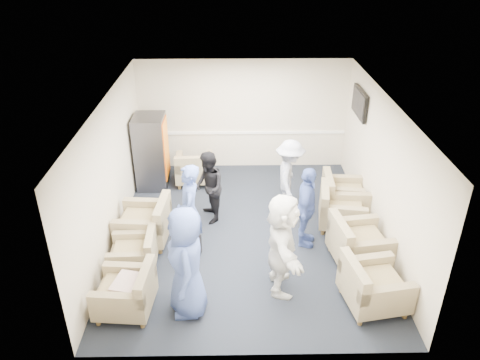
{
  "coord_description": "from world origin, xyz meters",
  "views": [
    {
      "loc": [
        -0.26,
        -7.63,
        5.29
      ],
      "look_at": [
        -0.12,
        0.2,
        1.08
      ],
      "focal_mm": 35.0,
      "sensor_mm": 36.0,
      "label": 1
    }
  ],
  "objects_px": {
    "armchair_corner": "(194,170)",
    "vending_machine": "(152,152)",
    "person_front_left": "(186,263)",
    "armchair_right_far": "(342,197)",
    "person_mid_right": "(306,207)",
    "person_mid_left": "(190,211)",
    "armchair_left_near": "(128,293)",
    "person_back_right": "(289,177)",
    "armchair_left_mid": "(136,255)",
    "armchair_right_near": "(371,287)",
    "armchair_left_far": "(147,224)",
    "person_back_left": "(208,188)",
    "person_front_right": "(282,244)",
    "armchair_right_midfar": "(339,210)",
    "armchair_right_midnear": "(356,244)"
  },
  "relations": [
    {
      "from": "armchair_left_far",
      "to": "vending_machine",
      "type": "relative_size",
      "value": 0.59
    },
    {
      "from": "armchair_left_mid",
      "to": "person_back_left",
      "type": "bearing_deg",
      "value": 140.41
    },
    {
      "from": "person_mid_right",
      "to": "person_front_right",
      "type": "bearing_deg",
      "value": 169.45
    },
    {
      "from": "vending_machine",
      "to": "person_front_left",
      "type": "height_order",
      "value": "person_front_left"
    },
    {
      "from": "person_back_left",
      "to": "armchair_corner",
      "type": "bearing_deg",
      "value": -179.27
    },
    {
      "from": "person_front_left",
      "to": "person_back_right",
      "type": "height_order",
      "value": "person_front_left"
    },
    {
      "from": "person_mid_right",
      "to": "armchair_right_midnear",
      "type": "bearing_deg",
      "value": -110.56
    },
    {
      "from": "armchair_left_mid",
      "to": "person_mid_right",
      "type": "height_order",
      "value": "person_mid_right"
    },
    {
      "from": "armchair_corner",
      "to": "person_mid_left",
      "type": "distance_m",
      "value": 2.75
    },
    {
      "from": "person_front_right",
      "to": "person_front_left",
      "type": "bearing_deg",
      "value": 109.44
    },
    {
      "from": "person_back_right",
      "to": "person_mid_right",
      "type": "height_order",
      "value": "person_back_right"
    },
    {
      "from": "armchair_left_far",
      "to": "armchair_right_midnear",
      "type": "xyz_separation_m",
      "value": [
        3.81,
        -0.71,
        0.0
      ]
    },
    {
      "from": "person_back_right",
      "to": "person_front_left",
      "type": "bearing_deg",
      "value": 154.44
    },
    {
      "from": "armchair_corner",
      "to": "person_front_right",
      "type": "relative_size",
      "value": 0.5
    },
    {
      "from": "armchair_corner",
      "to": "armchair_right_near",
      "type": "bearing_deg",
      "value": 124.09
    },
    {
      "from": "armchair_corner",
      "to": "vending_machine",
      "type": "relative_size",
      "value": 0.53
    },
    {
      "from": "armchair_left_mid",
      "to": "vending_machine",
      "type": "distance_m",
      "value": 3.14
    },
    {
      "from": "person_mid_right",
      "to": "person_front_left",
      "type": "bearing_deg",
      "value": 144.17
    },
    {
      "from": "armchair_right_far",
      "to": "person_mid_right",
      "type": "xyz_separation_m",
      "value": [
        -0.94,
        -1.13,
        0.44
      ]
    },
    {
      "from": "person_mid_right",
      "to": "person_mid_left",
      "type": "bearing_deg",
      "value": 110.22
    },
    {
      "from": "armchair_left_far",
      "to": "person_back_right",
      "type": "relative_size",
      "value": 0.62
    },
    {
      "from": "armchair_right_midnear",
      "to": "armchair_right_midfar",
      "type": "bearing_deg",
      "value": -5.26
    },
    {
      "from": "armchair_left_near",
      "to": "armchair_right_far",
      "type": "height_order",
      "value": "armchair_right_far"
    },
    {
      "from": "armchair_right_midfar",
      "to": "person_mid_left",
      "type": "relative_size",
      "value": 0.58
    },
    {
      "from": "armchair_corner",
      "to": "person_mid_right",
      "type": "height_order",
      "value": "person_mid_right"
    },
    {
      "from": "person_front_left",
      "to": "person_back_right",
      "type": "xyz_separation_m",
      "value": [
        1.86,
        2.9,
        -0.11
      ]
    },
    {
      "from": "armchair_left_mid",
      "to": "armchair_right_near",
      "type": "distance_m",
      "value": 3.95
    },
    {
      "from": "armchair_right_near",
      "to": "person_mid_left",
      "type": "relative_size",
      "value": 0.59
    },
    {
      "from": "armchair_right_near",
      "to": "person_mid_left",
      "type": "xyz_separation_m",
      "value": [
        -2.92,
        1.45,
        0.52
      ]
    },
    {
      "from": "vending_machine",
      "to": "person_mid_left",
      "type": "relative_size",
      "value": 0.95
    },
    {
      "from": "armchair_right_midfar",
      "to": "armchair_right_far",
      "type": "relative_size",
      "value": 1.08
    },
    {
      "from": "person_front_left",
      "to": "person_mid_right",
      "type": "relative_size",
      "value": 1.15
    },
    {
      "from": "armchair_left_near",
      "to": "person_front_right",
      "type": "xyz_separation_m",
      "value": [
        2.4,
        0.49,
        0.55
      ]
    },
    {
      "from": "armchair_right_far",
      "to": "armchair_corner",
      "type": "distance_m",
      "value": 3.44
    },
    {
      "from": "armchair_corner",
      "to": "vending_machine",
      "type": "distance_m",
      "value": 1.07
    },
    {
      "from": "armchair_left_far",
      "to": "armchair_right_far",
      "type": "height_order",
      "value": "armchair_left_far"
    },
    {
      "from": "armchair_right_midfar",
      "to": "armchair_corner",
      "type": "relative_size",
      "value": 1.15
    },
    {
      "from": "armchair_left_far",
      "to": "armchair_left_near",
      "type": "bearing_deg",
      "value": 4.71
    },
    {
      "from": "vending_machine",
      "to": "person_mid_right",
      "type": "relative_size",
      "value": 1.06
    },
    {
      "from": "person_front_left",
      "to": "armchair_right_far",
      "type": "bearing_deg",
      "value": 126.25
    },
    {
      "from": "armchair_right_midnear",
      "to": "person_mid_right",
      "type": "height_order",
      "value": "person_mid_right"
    },
    {
      "from": "armchair_right_near",
      "to": "armchair_right_midfar",
      "type": "height_order",
      "value": "armchair_right_near"
    },
    {
      "from": "armchair_left_mid",
      "to": "person_back_right",
      "type": "xyz_separation_m",
      "value": [
        2.85,
        1.89,
        0.5
      ]
    },
    {
      "from": "person_mid_left",
      "to": "person_back_right",
      "type": "distance_m",
      "value": 2.39
    },
    {
      "from": "armchair_right_near",
      "to": "armchair_right_midfar",
      "type": "xyz_separation_m",
      "value": [
        -0.03,
        2.28,
        -0.01
      ]
    },
    {
      "from": "person_back_left",
      "to": "person_mid_right",
      "type": "bearing_deg",
      "value": 51.27
    },
    {
      "from": "armchair_left_far",
      "to": "armchair_corner",
      "type": "height_order",
      "value": "armchair_left_far"
    },
    {
      "from": "armchair_right_far",
      "to": "person_front_left",
      "type": "bearing_deg",
      "value": 137.36
    },
    {
      "from": "person_front_right",
      "to": "armchair_corner",
      "type": "bearing_deg",
      "value": 25.49
    },
    {
      "from": "armchair_right_midnear",
      "to": "person_back_right",
      "type": "height_order",
      "value": "person_back_right"
    }
  ]
}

